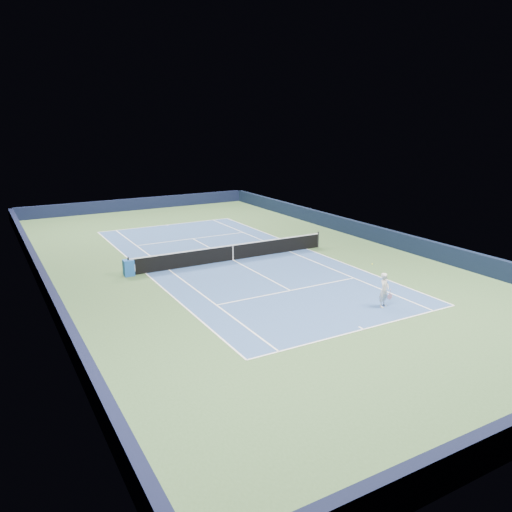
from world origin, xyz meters
TOP-DOWN VIEW (x-y plane):
  - ground at (0.00, 0.00)m, footprint 40.00×40.00m
  - wall_far at (0.00, 19.82)m, footprint 22.00×0.35m
  - wall_right at (10.82, 0.00)m, footprint 0.35×40.00m
  - wall_left at (-10.82, 0.00)m, footprint 0.35×40.00m
  - court_surface at (0.00, 0.00)m, footprint 10.97×23.77m
  - baseline_far at (0.00, 11.88)m, footprint 10.97×0.08m
  - baseline_near at (0.00, -11.88)m, footprint 10.97×0.08m
  - sideline_doubles_right at (5.49, 0.00)m, footprint 0.08×23.77m
  - sideline_doubles_left at (-5.49, 0.00)m, footprint 0.08×23.77m
  - sideline_singles_right at (4.12, 0.00)m, footprint 0.08×23.77m
  - sideline_singles_left at (-4.12, 0.00)m, footprint 0.08×23.77m
  - service_line_far at (0.00, 6.40)m, footprint 8.23×0.08m
  - service_line_near at (0.00, -6.40)m, footprint 8.23×0.08m
  - center_service_line at (0.00, 0.00)m, footprint 0.08×12.80m
  - center_mark_far at (0.00, 11.73)m, footprint 0.08×0.30m
  - center_mark_near at (0.00, -11.73)m, footprint 0.08×0.30m
  - tennis_net at (0.00, 0.00)m, footprint 12.90×0.10m
  - sponsor_cube at (-6.40, 0.05)m, footprint 0.59×0.51m
  - tennis_player at (2.50, -10.37)m, footprint 0.81×1.33m

SIDE VIEW (x-z plane):
  - ground at x=0.00m, z-range 0.00..0.00m
  - court_surface at x=0.00m, z-range 0.00..0.01m
  - baseline_far at x=0.00m, z-range 0.01..0.01m
  - baseline_near at x=0.00m, z-range 0.01..0.01m
  - sideline_doubles_right at x=5.49m, z-range 0.01..0.01m
  - sideline_doubles_left at x=-5.49m, z-range 0.01..0.01m
  - sideline_singles_right at x=4.12m, z-range 0.01..0.01m
  - sideline_singles_left at x=-4.12m, z-range 0.01..0.01m
  - service_line_far at x=0.00m, z-range 0.01..0.01m
  - service_line_near at x=0.00m, z-range 0.01..0.01m
  - center_service_line at x=0.00m, z-range 0.01..0.01m
  - center_mark_far at x=0.00m, z-range 0.01..0.01m
  - center_mark_near at x=0.00m, z-range 0.01..0.01m
  - sponsor_cube at x=-6.40m, z-range 0.00..0.90m
  - tennis_net at x=0.00m, z-range -0.03..1.04m
  - wall_far at x=0.00m, z-range 0.00..1.10m
  - wall_right at x=10.82m, z-range 0.00..1.10m
  - wall_left at x=-10.82m, z-range 0.00..1.10m
  - tennis_player at x=2.50m, z-range -0.09..1.72m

